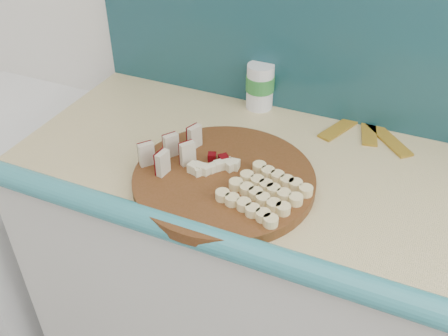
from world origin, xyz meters
name	(u,v)px	position (x,y,z in m)	size (l,w,h in m)	color
cutting_board	(224,179)	(-0.43, 1.38, 0.92)	(0.43, 0.43, 0.03)	#4B2A10
apple_wedges	(172,150)	(-0.57, 1.39, 0.97)	(0.12, 0.17, 0.06)	beige
apple_chunks	(215,167)	(-0.46, 1.39, 0.95)	(0.07, 0.07, 0.02)	#EFE6BF
banana_slices	(265,192)	(-0.32, 1.35, 0.95)	(0.19, 0.19, 0.02)	#F2DA94
canister	(260,86)	(-0.48, 1.76, 0.98)	(0.08, 0.08, 0.13)	white
banana_peel	(366,131)	(-0.17, 1.75, 0.91)	(0.25, 0.20, 0.01)	#BE8F24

